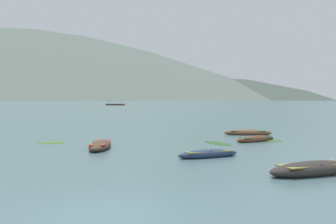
{
  "coord_description": "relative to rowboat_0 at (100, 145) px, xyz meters",
  "views": [
    {
      "loc": [
        1.94,
        -9.17,
        3.01
      ],
      "look_at": [
        0.68,
        52.69,
        0.83
      ],
      "focal_mm": 38.61,
      "sensor_mm": 36.0,
      "label": 1
    }
  ],
  "objects": [
    {
      "name": "rowboat_0",
      "position": [
        0.0,
        0.0,
        0.0
      ],
      "size": [
        1.4,
        3.95,
        0.62
      ],
      "color": "#4C3323",
      "rests_on": "ground"
    },
    {
      "name": "ferry_0",
      "position": [
        -25.82,
        159.89,
        0.25
      ],
      "size": [
        9.89,
        6.19,
        2.54
      ],
      "color": "#4C3323",
      "rests_on": "ground"
    },
    {
      "name": "rowboat_4",
      "position": [
        10.73,
        8.79,
        -0.01
      ],
      "size": [
        4.05,
        1.37,
        0.58
      ],
      "color": "brown",
      "rests_on": "ground"
    },
    {
      "name": "ground_plane",
      "position": [
        2.65,
        1487.32,
        -0.19
      ],
      "size": [
        6000.0,
        6000.0,
        0.0
      ],
      "primitive_type": "plane",
      "color": "slate"
    },
    {
      "name": "weed_patch_2",
      "position": [
        -3.99,
        2.82,
        -0.19
      ],
      "size": [
        2.12,
        1.76,
        0.14
      ],
      "primitive_type": "ellipsoid",
      "rotation": [
        0.0,
        0.0,
        0.15
      ],
      "color": "#477033",
      "rests_on": "ground"
    },
    {
      "name": "rowboat_6",
      "position": [
        10.33,
        3.97,
        -0.03
      ],
      "size": [
        3.45,
        2.64,
        0.52
      ],
      "color": "brown",
      "rests_on": "ground"
    },
    {
      "name": "mountain_1",
      "position": [
        -526.65,
        1667.19,
        280.0
      ],
      "size": [
        2174.7,
        2174.7,
        560.39
      ],
      "primitive_type": "cone",
      "color": "slate",
      "rests_on": "ground"
    },
    {
      "name": "mountain_2",
      "position": [
        53.64,
        1757.18,
        297.13
      ],
      "size": [
        1743.69,
        1743.69,
        594.64
      ],
      "primitive_type": "cone",
      "color": "#56665B",
      "rests_on": "ground"
    },
    {
      "name": "rowboat_3",
      "position": [
        10.16,
        -7.28,
        0.01
      ],
      "size": [
        4.4,
        2.89,
        0.64
      ],
      "color": "#2D2826",
      "rests_on": "ground"
    },
    {
      "name": "weed_patch_1",
      "position": [
        7.46,
        2.73,
        -0.19
      ],
      "size": [
        2.26,
        3.06,
        0.14
      ],
      "primitive_type": "ellipsoid",
      "rotation": [
        0.0,
        0.0,
        2.06
      ],
      "color": "#2D5628",
      "rests_on": "ground"
    },
    {
      "name": "rowboat_1",
      "position": [
        6.3,
        -3.11,
        -0.04
      ],
      "size": [
        3.51,
        2.24,
        0.49
      ],
      "color": "navy",
      "rests_on": "ground"
    },
    {
      "name": "weed_patch_4",
      "position": [
        11.61,
        4.25,
        -0.19
      ],
      "size": [
        1.73,
        1.72,
        0.14
      ],
      "primitive_type": "ellipsoid",
      "rotation": [
        0.0,
        0.0,
        0.42
      ],
      "color": "#38662D",
      "rests_on": "ground"
    }
  ]
}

